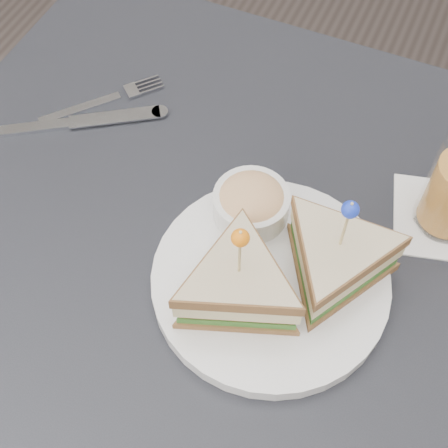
# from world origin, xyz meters

# --- Properties ---
(ground_plane) EXTENTS (3.50, 3.50, 0.00)m
(ground_plane) POSITION_xyz_m (0.00, 0.00, 0.00)
(ground_plane) COLOR #3F3833
(table) EXTENTS (0.80, 0.80, 0.75)m
(table) POSITION_xyz_m (0.00, 0.00, 0.67)
(table) COLOR black
(table) RESTS_ON ground
(plate_meal) EXTENTS (0.31, 0.30, 0.15)m
(plate_meal) POSITION_xyz_m (0.08, -0.01, 0.79)
(plate_meal) COLOR white
(plate_meal) RESTS_ON table
(cutlery_fork) EXTENTS (0.13, 0.14, 0.00)m
(cutlery_fork) POSITION_xyz_m (-0.23, 0.16, 0.75)
(cutlery_fork) COLOR white
(cutlery_fork) RESTS_ON table
(cutlery_knife) EXTENTS (0.19, 0.14, 0.01)m
(cutlery_knife) POSITION_xyz_m (-0.24, 0.10, 0.75)
(cutlery_knife) COLOR silver
(cutlery_knife) RESTS_ON table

